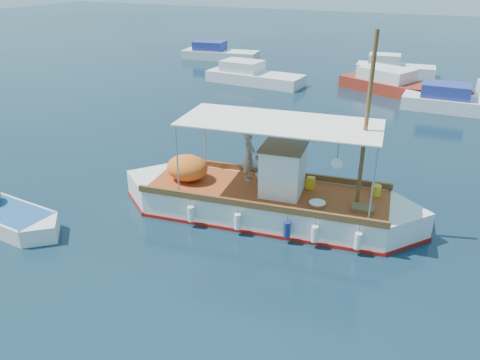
% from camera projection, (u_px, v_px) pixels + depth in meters
% --- Properties ---
extents(ground, '(160.00, 160.00, 0.00)m').
position_uv_depth(ground, '(256.00, 218.00, 16.46)').
color(ground, black).
rests_on(ground, ground).
extents(fishing_caique, '(10.92, 3.83, 6.71)m').
position_uv_depth(fishing_caique, '(264.00, 200.00, 16.41)').
color(fishing_caique, white).
rests_on(fishing_caique, ground).
extents(dinghy, '(5.44, 1.88, 1.33)m').
position_uv_depth(dinghy, '(0.00, 215.00, 16.07)').
color(dinghy, white).
rests_on(dinghy, ground).
extents(bg_boat_nw, '(7.45, 2.97, 1.80)m').
position_uv_depth(bg_boat_nw, '(252.00, 77.00, 34.92)').
color(bg_boat_nw, silver).
rests_on(bg_boat_nw, ground).
extents(bg_boat_n, '(8.94, 6.08, 1.80)m').
position_uv_depth(bg_boat_n, '(398.00, 86.00, 32.10)').
color(bg_boat_n, maroon).
rests_on(bg_boat_n, ground).
extents(bg_boat_ne, '(6.91, 2.26, 1.80)m').
position_uv_depth(bg_boat_ne, '(459.00, 103.00, 28.20)').
color(bg_boat_ne, silver).
rests_on(bg_boat_ne, ground).
extents(bg_boat_far_w, '(7.26, 3.15, 1.80)m').
position_uv_depth(bg_boat_far_w, '(218.00, 54.00, 43.81)').
color(bg_boat_far_w, silver).
rests_on(bg_boat_far_w, ground).
extents(bg_boat_far_n, '(6.17, 2.49, 1.80)m').
position_uv_depth(bg_boat_far_n, '(393.00, 69.00, 37.56)').
color(bg_boat_far_n, silver).
rests_on(bg_boat_far_n, ground).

